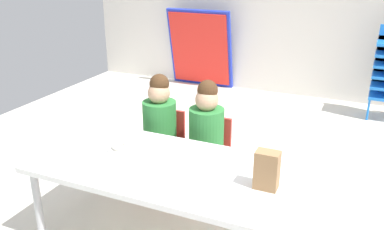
# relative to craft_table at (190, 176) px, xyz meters

# --- Properties ---
(ground_plane) EXTENTS (6.12, 5.52, 0.02)m
(ground_plane) POSITION_rel_craft_table_xyz_m (0.06, 0.71, -0.52)
(ground_plane) COLOR silver
(craft_table) EXTENTS (1.96, 0.81, 0.55)m
(craft_table) POSITION_rel_craft_table_xyz_m (0.00, 0.00, 0.00)
(craft_table) COLOR white
(craft_table) RESTS_ON ground_plane
(seated_child_near_camera) EXTENTS (0.32, 0.31, 0.92)m
(seated_child_near_camera) POSITION_rel_craft_table_xyz_m (-0.54, 0.64, 0.04)
(seated_child_near_camera) COLOR red
(seated_child_near_camera) RESTS_ON ground_plane
(seated_child_middle_seat) EXTENTS (0.32, 0.31, 0.92)m
(seated_child_middle_seat) POSITION_rel_craft_table_xyz_m (-0.15, 0.64, 0.04)
(seated_child_middle_seat) COLOR red
(seated_child_middle_seat) RESTS_ON ground_plane
(folded_activity_table) EXTENTS (0.90, 0.29, 1.09)m
(folded_activity_table) POSITION_rel_craft_table_xyz_m (-1.33, 3.27, 0.03)
(folded_activity_table) COLOR #1E33BF
(folded_activity_table) RESTS_ON ground_plane
(paper_bag_brown) EXTENTS (0.13, 0.09, 0.22)m
(paper_bag_brown) POSITION_rel_craft_table_xyz_m (0.47, -0.02, 0.15)
(paper_bag_brown) COLOR #9E754C
(paper_bag_brown) RESTS_ON craft_table
(paper_plate_near_edge) EXTENTS (0.18, 0.18, 0.01)m
(paper_plate_near_edge) POSITION_rel_craft_table_xyz_m (-0.53, 0.07, 0.04)
(paper_plate_near_edge) COLOR white
(paper_plate_near_edge) RESTS_ON craft_table
(donut_powdered_on_plate) EXTENTS (0.12, 0.12, 0.03)m
(donut_powdered_on_plate) POSITION_rel_craft_table_xyz_m (-0.53, 0.07, 0.07)
(donut_powdered_on_plate) COLOR white
(donut_powdered_on_plate) RESTS_ON craft_table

